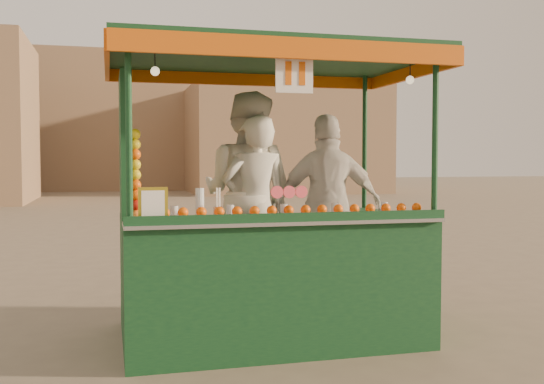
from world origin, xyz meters
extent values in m
plane|color=#695B4B|center=(0.00, 0.00, 0.00)|extent=(90.00, 90.00, 0.00)
cube|color=#82654A|center=(7.00, 24.00, 2.50)|extent=(9.00, 6.00, 5.00)
cube|color=#82654A|center=(-2.00, 30.00, 3.50)|extent=(14.00, 7.00, 7.00)
cube|color=#0D321C|center=(0.18, 0.03, 0.15)|extent=(2.55, 1.57, 0.29)
cylinder|color=black|center=(-0.70, 0.03, 0.18)|extent=(0.35, 0.10, 0.35)
cylinder|color=black|center=(1.07, 0.03, 0.18)|extent=(0.35, 0.10, 0.35)
cube|color=#0D321C|center=(0.18, -0.60, 0.69)|extent=(2.55, 0.29, 0.79)
cube|color=#0D321C|center=(-0.94, 0.13, 0.69)|extent=(0.29, 1.28, 0.79)
cube|color=#0D321C|center=(1.31, 0.13, 0.69)|extent=(0.29, 1.28, 0.79)
cube|color=#B2B2B7|center=(0.18, -0.58, 1.09)|extent=(2.55, 0.45, 0.03)
cylinder|color=#0D321C|center=(-1.04, -0.70, 1.77)|extent=(0.05, 0.05, 1.37)
cylinder|color=#0D321C|center=(1.41, -0.70, 1.77)|extent=(0.05, 0.05, 1.37)
cylinder|color=#0D321C|center=(-1.04, 0.77, 1.77)|extent=(0.05, 0.05, 1.37)
cylinder|color=#0D321C|center=(1.41, 0.77, 1.77)|extent=(0.05, 0.05, 1.37)
cube|color=#0D321C|center=(0.18, 0.03, 2.49)|extent=(2.75, 1.77, 0.08)
cube|color=#CD550B|center=(0.18, -0.85, 2.41)|extent=(2.75, 0.04, 0.16)
cube|color=#CD550B|center=(0.18, 0.92, 2.41)|extent=(2.75, 0.04, 0.16)
cube|color=#CD550B|center=(-1.19, 0.03, 2.41)|extent=(0.04, 1.77, 0.16)
cube|color=#CD550B|center=(1.56, 0.03, 2.41)|extent=(0.04, 1.77, 0.16)
cylinder|color=#FE4D5C|center=(0.17, -0.70, 1.33)|extent=(0.10, 0.02, 0.10)
cube|color=gold|center=(-0.88, -0.70, 1.25)|extent=(0.22, 0.02, 0.27)
cube|color=white|center=(0.18, -0.77, 2.24)|extent=(0.29, 0.01, 0.29)
sphere|color=#FFE5B2|center=(-0.85, -0.63, 2.24)|extent=(0.07, 0.07, 0.07)
sphere|color=#FFE5B2|center=(1.22, -0.63, 2.24)|extent=(0.07, 0.07, 0.07)
imported|color=beige|center=(0.10, 0.18, 1.14)|extent=(0.62, 0.41, 1.69)
imported|color=silver|center=(0.08, 0.43, 1.26)|extent=(1.18, 1.15, 1.92)
imported|color=silver|center=(0.79, 0.15, 1.15)|extent=(1.05, 0.55, 1.72)
camera|label=1|loc=(-1.18, -5.38, 1.59)|focal=41.61mm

